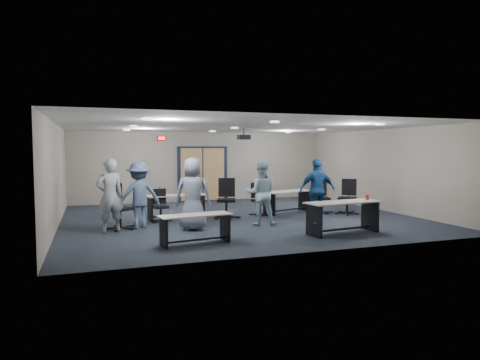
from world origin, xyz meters
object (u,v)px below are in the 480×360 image
object	(u,v)px
table_front_right	(343,211)
chair_back_d	(322,197)
chair_back_b	(226,199)
person_lightblue	(261,193)
person_navy	(317,190)
chair_back_c	(261,199)
chair_loose_right	(347,197)
table_back_left	(176,202)
table_back_right	(287,198)
person_back	(139,195)
person_gray	(110,196)
chair_back_a	(161,206)
chair_loose_left	(120,207)
table_front_left	(195,224)
person_plaid	(193,194)

from	to	relation	value
table_front_right	chair_back_d	world-z (taller)	chair_back_d
table_front_right	chair_back_b	distance (m)	3.65
person_lightblue	person_navy	world-z (taller)	person_navy
chair_back_c	chair_loose_right	world-z (taller)	chair_loose_right
table_back_left	person_navy	distance (m)	4.10
table_back_right	chair_back_c	distance (m)	1.08
chair_back_d	person_back	xyz separation A→B (m)	(-5.74, -0.65, 0.33)
person_gray	person_navy	distance (m)	5.60
table_front_right	chair_back_a	bearing A→B (deg)	134.66
table_back_left	person_lightblue	distance (m)	2.67
chair_loose_left	table_back_right	bearing A→B (deg)	-19.79
table_back_left	person_back	size ratio (longest dim) A/B	1.04
table_front_right	table_back_left	distance (m)	4.89
chair_back_b	person_back	size ratio (longest dim) A/B	0.69
chair_back_b	chair_loose_left	world-z (taller)	chair_back_b
table_front_right	person_lightblue	world-z (taller)	person_lightblue
table_front_left	chair_back_c	distance (m)	4.26
table_front_right	chair_loose_left	bearing A→B (deg)	148.56
table_back_right	chair_loose_left	size ratio (longest dim) A/B	1.58
person_navy	table_front_left	bearing A→B (deg)	31.44
person_navy	person_back	distance (m)	4.90
chair_back_a	chair_back_b	bearing A→B (deg)	-4.03
person_gray	table_front_left	bearing A→B (deg)	115.83
chair_back_a	chair_back_c	world-z (taller)	chair_back_c
table_back_left	table_back_right	world-z (taller)	table_back_left
chair_back_b	chair_back_c	distance (m)	1.17
table_front_right	table_back_right	bearing A→B (deg)	79.78
chair_back_b	chair_loose_left	bearing A→B (deg)	-146.27
chair_back_c	chair_back_b	bearing A→B (deg)	179.24
table_back_left	person_back	world-z (taller)	person_back
table_front_left	chair_back_b	world-z (taller)	chair_back_b
table_back_right	chair_back_a	xyz separation A→B (m)	(-4.11, -0.43, -0.02)
table_front_right	chair_loose_left	xyz separation A→B (m)	(-5.05, 2.31, 0.04)
person_back	table_back_right	bearing A→B (deg)	-174.44
table_back_right	person_lightblue	size ratio (longest dim) A/B	1.06
chair_back_d	person_gray	xyz separation A→B (m)	(-6.48, -1.07, 0.38)
chair_loose_left	person_navy	bearing A→B (deg)	-38.37
person_lightblue	person_plaid	bearing A→B (deg)	21.65
chair_back_d	person_navy	distance (m)	1.58
chair_loose_left	person_back	bearing A→B (deg)	-21.53
table_front_left	table_back_right	xyz separation A→B (m)	(3.84, 3.48, 0.04)
person_gray	person_back	size ratio (longest dim) A/B	1.06
chair_back_d	person_navy	bearing A→B (deg)	-110.13
person_gray	person_navy	world-z (taller)	person_gray
chair_back_c	table_back_left	bearing A→B (deg)	164.10
table_front_right	chair_loose_left	size ratio (longest dim) A/B	1.71
table_front_left	chair_loose_left	distance (m)	2.67
chair_loose_right	person_back	size ratio (longest dim) A/B	0.64
chair_loose_right	table_front_right	bearing A→B (deg)	-77.91
table_front_left	chair_back_b	bearing A→B (deg)	53.86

